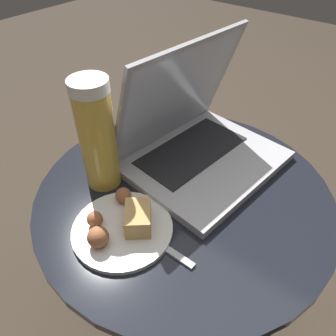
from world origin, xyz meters
name	(u,v)px	position (x,y,z in m)	size (l,w,h in m)	color
ground_plane	(179,307)	(0.00, 0.00, 0.00)	(6.00, 6.00, 0.00)	#382D23
table	(182,241)	(0.00, 0.00, 0.33)	(0.60, 0.60, 0.50)	#515156
laptop	(195,139)	(0.10, 0.04, 0.55)	(0.35, 0.30, 0.26)	#B2B2B7
beer_glass	(97,136)	(-0.08, 0.15, 0.61)	(0.07, 0.07, 0.23)	gold
snack_plate	(122,225)	(-0.15, 0.03, 0.51)	(0.18, 0.18, 0.05)	silver
fork	(142,232)	(-0.13, 0.00, 0.50)	(0.02, 0.19, 0.00)	#B2B2B7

